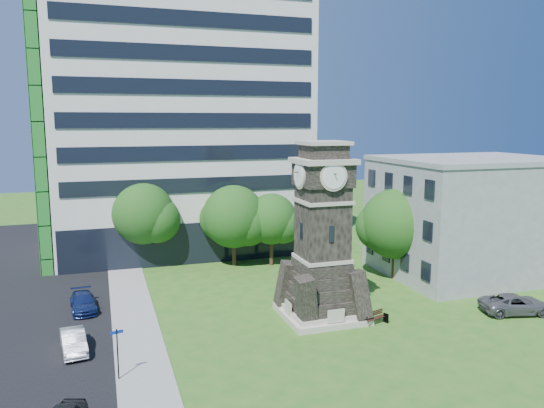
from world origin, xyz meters
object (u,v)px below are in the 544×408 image
object	(u,v)px
clock_tower	(322,243)
car_street_mid	(74,341)
car_street_north	(83,302)
street_sign	(117,348)
park_bench	(375,317)
car_east_lot	(516,304)

from	to	relation	value
clock_tower	car_street_mid	bearing A→B (deg)	-177.41
car_street_north	street_sign	bearing A→B (deg)	-85.49
car_street_north	street_sign	xyz separation A→B (m)	(2.03, -11.61, 1.16)
car_street_mid	park_bench	world-z (taller)	car_street_mid
car_street_mid	park_bench	distance (m)	19.20
park_bench	street_sign	distance (m)	17.02
street_sign	car_east_lot	bearing A→B (deg)	-9.94
park_bench	street_sign	world-z (taller)	street_sign
clock_tower	car_street_north	world-z (taller)	clock_tower
park_bench	car_street_mid	bearing A→B (deg)	154.98
car_street_mid	car_east_lot	distance (m)	29.76
car_street_mid	car_east_lot	size ratio (longest dim) A/B	0.77
car_east_lot	street_sign	size ratio (longest dim) A/B	1.76
clock_tower	park_bench	bearing A→B (deg)	-39.69
car_street_mid	car_east_lot	world-z (taller)	car_east_lot
car_street_north	car_east_lot	xyz separation A→B (m)	(29.25, -10.18, 0.08)
clock_tower	park_bench	world-z (taller)	clock_tower
clock_tower	street_sign	bearing A→B (deg)	-159.44
clock_tower	car_street_mid	distance (m)	16.90
car_street_north	street_sign	distance (m)	11.84
car_east_lot	street_sign	bearing A→B (deg)	106.50
car_east_lot	park_bench	size ratio (longest dim) A/B	2.91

